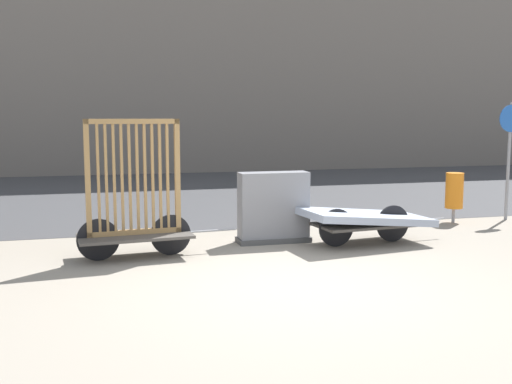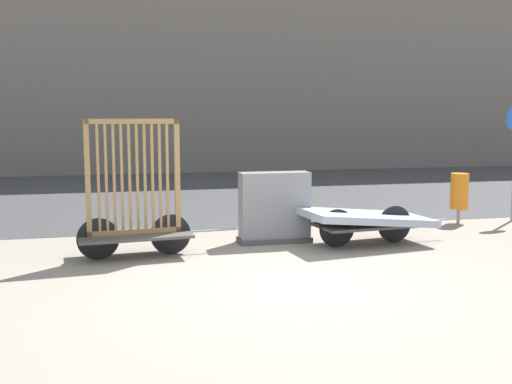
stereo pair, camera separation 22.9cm
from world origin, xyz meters
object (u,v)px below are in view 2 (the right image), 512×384
(bike_cart_with_bedframe, at_px, (135,210))
(utility_cabinet, at_px, (274,210))
(bike_cart_with_mattress, at_px, (367,219))
(trash_bin, at_px, (459,192))

(bike_cart_with_bedframe, bearing_deg, utility_cabinet, 8.15)
(bike_cart_with_mattress, bearing_deg, bike_cart_with_bedframe, 173.92)
(bike_cart_with_bedframe, relative_size, bike_cart_with_mattress, 0.91)
(bike_cart_with_mattress, xyz_separation_m, trash_bin, (2.42, 1.33, 0.19))
(bike_cart_with_bedframe, distance_m, trash_bin, 6.07)
(bike_cart_with_bedframe, distance_m, bike_cart_with_mattress, 3.51)
(bike_cart_with_mattress, relative_size, trash_bin, 2.70)
(trash_bin, bearing_deg, bike_cart_with_mattress, -151.22)
(bike_cart_with_mattress, distance_m, trash_bin, 2.77)
(bike_cart_with_mattress, xyz_separation_m, utility_cabinet, (-1.33, 0.51, 0.11))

